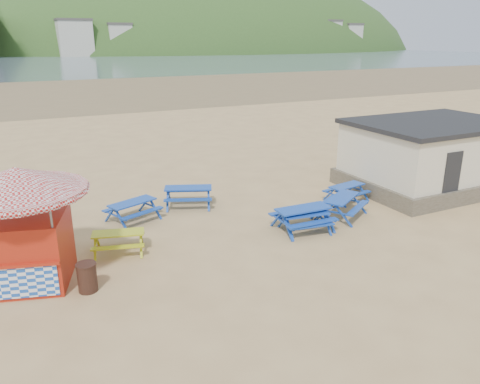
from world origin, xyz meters
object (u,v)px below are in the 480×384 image
picnic_table_blue_b (188,196)px  litter_bin (87,277)px  ice_cream_kiosk (21,211)px  picnic_table_yellow (119,242)px  picnic_table_blue_a (133,211)px  amenity_block (431,155)px

picnic_table_blue_b → litter_bin: 7.33m
picnic_table_blue_b → litter_bin: litter_bin is taller
litter_bin → picnic_table_blue_b: bearing=47.1°
picnic_table_blue_b → ice_cream_kiosk: (-6.40, -4.05, 1.77)m
picnic_table_yellow → picnic_table_blue_a: bearing=82.1°
picnic_table_blue_b → picnic_table_yellow: 4.86m
picnic_table_blue_b → picnic_table_blue_a: bearing=-143.7°
picnic_table_blue_a → litter_bin: (-2.46, -4.74, 0.04)m
picnic_table_blue_b → ice_cream_kiosk: bearing=-125.4°
picnic_table_yellow → ice_cream_kiosk: bearing=-147.8°
picnic_table_yellow → litter_bin: bearing=-106.6°
amenity_block → picnic_table_blue_b: bearing=167.3°
ice_cream_kiosk → litter_bin: 2.61m
picnic_table_blue_b → amenity_block: amenity_block is taller
picnic_table_blue_a → amenity_block: 13.87m
picnic_table_blue_b → amenity_block: (11.17, -2.52, 1.16)m
litter_bin → ice_cream_kiosk: bearing=136.8°
picnic_table_blue_b → ice_cream_kiosk: 7.77m
picnic_table_yellow → litter_bin: 2.54m
picnic_table_blue_b → picnic_table_yellow: bearing=-116.2°
litter_bin → picnic_table_blue_a: bearing=62.5°
picnic_table_blue_a → litter_bin: 5.34m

